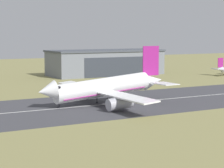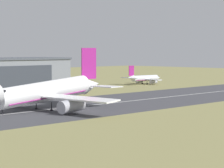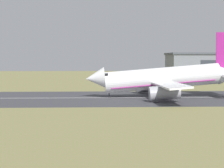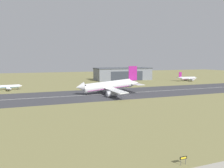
{
  "view_description": "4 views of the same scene",
  "coord_description": "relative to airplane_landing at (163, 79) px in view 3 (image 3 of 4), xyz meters",
  "views": [
    {
      "loc": [
        -67.14,
        8.04,
        21.56
      ],
      "look_at": [
        -16.08,
        99.4,
        9.65
      ],
      "focal_mm": 70.0,
      "sensor_mm": 36.0,
      "label": 1
    },
    {
      "loc": [
        -100.83,
        8.04,
        17.39
      ],
      "look_at": [
        1.58,
        105.04,
        8.14
      ],
      "focal_mm": 85.0,
      "sensor_mm": 36.0,
      "label": 2
    },
    {
      "loc": [
        -24.24,
        8.04,
        10.57
      ],
      "look_at": [
        -19.54,
        101.0,
        5.19
      ],
      "focal_mm": 70.0,
      "sensor_mm": 36.0,
      "label": 3
    },
    {
      "loc": [
        -51.22,
        -6.45,
        22.14
      ],
      "look_at": [
        -5.16,
        116.61,
        7.44
      ],
      "focal_mm": 35.0,
      "sensor_mm": 36.0,
      "label": 4
    }
  ],
  "objects": [
    {
      "name": "runway_strip",
      "position": [
        4.24,
        -0.59,
        -5.09
      ],
      "size": [
        409.56,
        45.62,
        0.06
      ],
      "primitive_type": "cube",
      "color": "#3D3D42",
      "rests_on": "ground_plane"
    },
    {
      "name": "runway_centreline",
      "position": [
        4.24,
        -0.59,
        -5.06
      ],
      "size": [
        368.6,
        0.7,
        0.01
      ],
      "primitive_type": "cube",
      "color": "silver",
      "rests_on": "runway_strip"
    },
    {
      "name": "airplane_landing",
      "position": [
        0.0,
        0.0,
        0.0
      ],
      "size": [
        43.64,
        55.58,
        17.83
      ],
      "color": "white",
      "rests_on": "ground_plane"
    }
  ]
}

